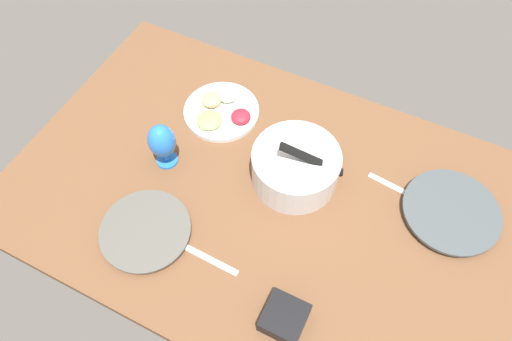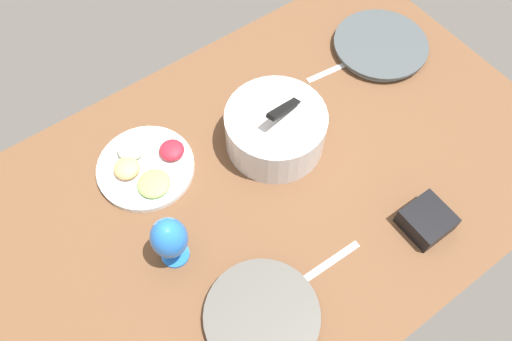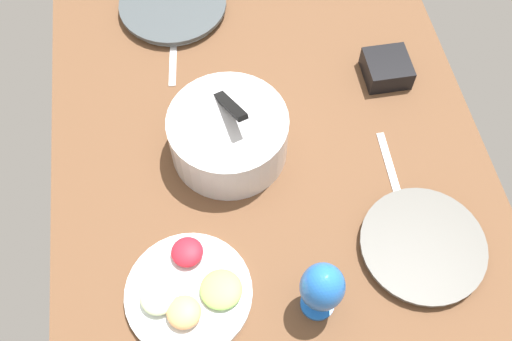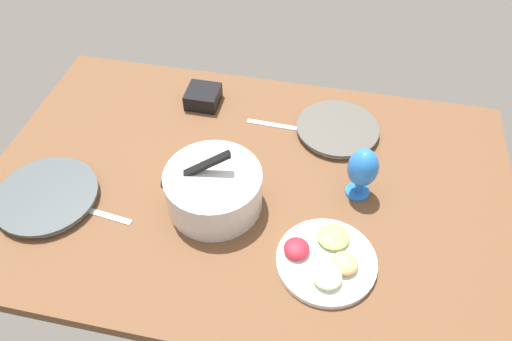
{
  "view_description": "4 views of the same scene",
  "coord_description": "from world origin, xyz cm",
  "px_view_note": "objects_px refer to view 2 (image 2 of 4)",
  "views": [
    {
      "loc": [
        31.17,
        -67.04,
        127.65
      ],
      "look_at": [
        -3.58,
        3.63,
        4.78
      ],
      "focal_mm": 32.28,
      "sensor_mm": 36.0,
      "label": 1
    },
    {
      "loc": [
        -43.2,
        -51.66,
        120.82
      ],
      "look_at": [
        -4.04,
        2.64,
        4.78
      ],
      "focal_mm": 35.44,
      "sensor_mm": 36.0,
      "label": 2
    },
    {
      "loc": [
        -66.08,
        15.26,
        118.16
      ],
      "look_at": [
        -2.05,
        4.5,
        4.78
      ],
      "focal_mm": 40.34,
      "sensor_mm": 36.0,
      "label": 3
    },
    {
      "loc": [
        -22.62,
        93.67,
        112.42
      ],
      "look_at": [
        -2.59,
        -1.6,
        4.78
      ],
      "focal_mm": 34.02,
      "sensor_mm": 36.0,
      "label": 4
    }
  ],
  "objects_px": {
    "mixing_bowl": "(275,128)",
    "fruit_platter": "(146,166)",
    "dinner_plate_left": "(262,316)",
    "square_bowl_black": "(427,220)",
    "dinner_plate_right": "(380,46)",
    "hurricane_glass_blue": "(169,239)"
  },
  "relations": [
    {
      "from": "dinner_plate_left",
      "to": "hurricane_glass_blue",
      "type": "bearing_deg",
      "value": 108.44
    },
    {
      "from": "mixing_bowl",
      "to": "fruit_platter",
      "type": "height_order",
      "value": "mixing_bowl"
    },
    {
      "from": "dinner_plate_left",
      "to": "fruit_platter",
      "type": "height_order",
      "value": "fruit_platter"
    },
    {
      "from": "fruit_platter",
      "to": "mixing_bowl",
      "type": "bearing_deg",
      "value": -21.63
    },
    {
      "from": "dinner_plate_right",
      "to": "square_bowl_black",
      "type": "distance_m",
      "value": 0.62
    },
    {
      "from": "dinner_plate_left",
      "to": "fruit_platter",
      "type": "distance_m",
      "value": 0.52
    },
    {
      "from": "dinner_plate_right",
      "to": "hurricane_glass_blue",
      "type": "distance_m",
      "value": 0.92
    },
    {
      "from": "dinner_plate_right",
      "to": "square_bowl_black",
      "type": "height_order",
      "value": "square_bowl_black"
    },
    {
      "from": "dinner_plate_left",
      "to": "fruit_platter",
      "type": "bearing_deg",
      "value": 92.15
    },
    {
      "from": "dinner_plate_left",
      "to": "mixing_bowl",
      "type": "bearing_deg",
      "value": 49.64
    },
    {
      "from": "mixing_bowl",
      "to": "square_bowl_black",
      "type": "relative_size",
      "value": 2.55
    },
    {
      "from": "dinner_plate_left",
      "to": "dinner_plate_right",
      "type": "xyz_separation_m",
      "value": [
        0.81,
        0.47,
        0.0
      ]
    },
    {
      "from": "fruit_platter",
      "to": "hurricane_glass_blue",
      "type": "xyz_separation_m",
      "value": [
        -0.07,
        -0.26,
        0.09
      ]
    },
    {
      "from": "dinner_plate_right",
      "to": "fruit_platter",
      "type": "xyz_separation_m",
      "value": [
        -0.83,
        0.05,
        0.0
      ]
    },
    {
      "from": "fruit_platter",
      "to": "dinner_plate_left",
      "type": "bearing_deg",
      "value": -87.85
    },
    {
      "from": "dinner_plate_right",
      "to": "square_bowl_black",
      "type": "bearing_deg",
      "value": -122.12
    },
    {
      "from": "square_bowl_black",
      "to": "hurricane_glass_blue",
      "type": "bearing_deg",
      "value": 151.53
    },
    {
      "from": "mixing_bowl",
      "to": "dinner_plate_left",
      "type": "bearing_deg",
      "value": -130.36
    },
    {
      "from": "dinner_plate_right",
      "to": "hurricane_glass_blue",
      "type": "relative_size",
      "value": 1.71
    },
    {
      "from": "square_bowl_black",
      "to": "dinner_plate_left",
      "type": "bearing_deg",
      "value": 173.61
    },
    {
      "from": "square_bowl_black",
      "to": "mixing_bowl",
      "type": "bearing_deg",
      "value": 110.2
    },
    {
      "from": "square_bowl_black",
      "to": "dinner_plate_right",
      "type": "bearing_deg",
      "value": 57.88
    }
  ]
}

